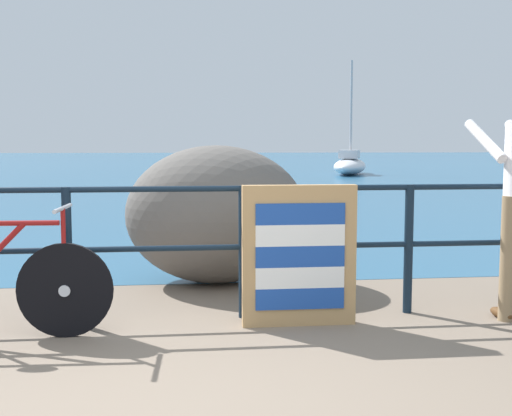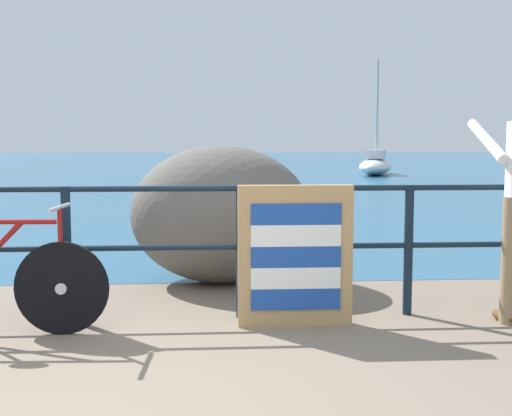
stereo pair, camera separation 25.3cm
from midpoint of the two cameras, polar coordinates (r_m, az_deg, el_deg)
name	(u,v)px [view 1 (the left image)]	position (r m, az deg, el deg)	size (l,w,h in m)	color
ground_plane	(178,183)	(23.15, -7.20, 2.23)	(120.00, 120.00, 0.10)	#756656
sea_surface	(181,161)	(51.13, -6.76, 4.17)	(120.00, 90.00, 0.01)	#285B7F
promenade_railing	(156,237)	(4.93, -10.26, -2.59)	(9.25, 0.07, 1.02)	black
folded_deckchair_stack	(299,256)	(4.74, 2.31, -4.24)	(0.84, 0.10, 1.04)	tan
breakwater_boulder_main	(216,214)	(6.21, -4.70, -0.56)	(1.73, 1.34, 1.32)	#605B56
sailboat	(350,165)	(28.24, 8.05, 3.80)	(2.76, 4.58, 4.90)	white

